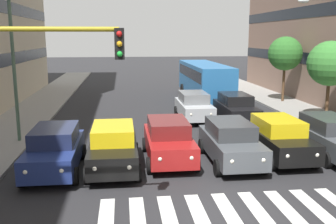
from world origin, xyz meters
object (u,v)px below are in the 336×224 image
object	(u,v)px
car_3	(168,140)
car_4	(113,147)
car_5	(55,149)
car_2	(231,142)
car_row2_0	(236,108)
car_1	(278,138)
traffic_light_gantry	(4,97)
street_tree_3	(285,54)
street_lamp_right	(21,47)
bus_behind_traffic	(204,78)
street_tree_2	(330,64)
car_0	(329,136)
car_row2_1	(194,106)

from	to	relation	value
car_3	car_4	distance (m)	2.39
car_4	car_5	bearing A→B (deg)	1.70
car_2	car_row2_0	distance (m)	7.77
car_1	traffic_light_gantry	world-z (taller)	traffic_light_gantry
car_2	street_tree_3	bearing A→B (deg)	-120.66
car_1	street_tree_3	xyz separation A→B (m)	(-5.93, -13.36, 2.95)
car_3	street_lamp_right	bearing A→B (deg)	-27.87
car_row2_0	street_tree_3	size ratio (longest dim) A/B	0.89
car_1	car_2	distance (m)	2.23
bus_behind_traffic	street_tree_2	bearing A→B (deg)	123.23
car_5	street_lamp_right	xyz separation A→B (m)	(2.06, -4.29, 3.74)
street_tree_3	car_0	bearing A→B (deg)	74.88
car_4	street_tree_3	world-z (taller)	street_tree_3
car_2	traffic_light_gantry	distance (m)	9.32
traffic_light_gantry	car_3	bearing A→B (deg)	-129.36
street_tree_3	street_tree_2	bearing A→B (deg)	88.38
car_0	bus_behind_traffic	size ratio (longest dim) A/B	0.42
car_5	street_lamp_right	bearing A→B (deg)	-64.32
bus_behind_traffic	car_row2_1	bearing A→B (deg)	73.22
traffic_light_gantry	street_tree_3	world-z (taller)	traffic_light_gantry
car_3	street_lamp_right	xyz separation A→B (m)	(6.55, -3.46, 3.74)
car_2	car_5	world-z (taller)	same
car_1	bus_behind_traffic	world-z (taller)	bus_behind_traffic
street_tree_3	car_1	bearing A→B (deg)	66.08
car_3	car_row2_0	bearing A→B (deg)	-125.82
car_0	car_3	size ratio (longest dim) A/B	1.00
car_3	car_0	bearing A→B (deg)	178.62
bus_behind_traffic	car_1	bearing A→B (deg)	90.00
car_2	street_lamp_right	distance (m)	10.59
car_2	car_3	xyz separation A→B (m)	(2.50, -0.57, 0.00)
car_row2_1	traffic_light_gantry	size ratio (longest dim) A/B	0.81
car_row2_1	street_tree_2	distance (m)	8.48
street_tree_2	car_2	bearing A→B (deg)	40.61
car_0	car_row2_1	bearing A→B (deg)	-60.38
car_row2_0	street_tree_2	size ratio (longest dim) A/B	0.93
car_4	street_lamp_right	distance (m)	7.08
car_row2_1	street_tree_3	bearing A→B (deg)	-146.37
street_lamp_right	traffic_light_gantry	bearing A→B (deg)	101.24
car_3	street_tree_2	size ratio (longest dim) A/B	0.93
car_3	street_tree_2	world-z (taller)	street_tree_2
car_1	car_row2_0	size ratio (longest dim) A/B	1.00
car_5	car_1	bearing A→B (deg)	-176.17
car_3	traffic_light_gantry	bearing A→B (deg)	50.64
car_5	car_row2_0	xyz separation A→B (m)	(-9.40, -7.64, 0.00)
car_0	car_4	xyz separation A→B (m)	(9.30, 0.59, 0.00)
car_2	car_row2_1	xyz separation A→B (m)	(-0.02, -8.32, 0.00)
car_2	car_row2_0	size ratio (longest dim) A/B	1.00
car_0	car_4	distance (m)	9.32
car_0	car_2	distance (m)	4.55
car_row2_1	car_4	bearing A→B (deg)	60.64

